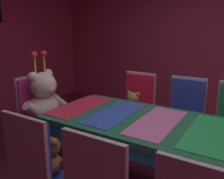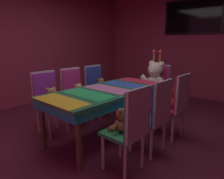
% 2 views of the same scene
% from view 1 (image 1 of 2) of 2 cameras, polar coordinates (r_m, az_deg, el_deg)
% --- Properties ---
extents(wall_right, '(0.12, 6.40, 2.80)m').
position_cam_1_polar(wall_right, '(4.49, 23.63, 11.55)').
color(wall_right, '#99334C').
rests_on(wall_right, ground_plane).
extents(banquet_table, '(0.90, 2.02, 0.75)m').
position_cam_1_polar(banquet_table, '(2.14, 10.66, -9.89)').
color(banquet_table, '#26724C').
rests_on(banquet_table, ground_plane).
extents(chair_left_2, '(0.42, 0.41, 0.98)m').
position_cam_1_polar(chair_left_2, '(1.83, -17.54, -16.76)').
color(chair_left_2, '#2D47B2').
rests_on(chair_left_2, ground_plane).
extents(teddy_left_2, '(0.24, 0.31, 0.29)m').
position_cam_1_polar(teddy_left_2, '(1.92, -14.15, -15.40)').
color(teddy_left_2, brown).
rests_on(teddy_left_2, chair_left_2).
extents(chair_right_1, '(0.42, 0.41, 0.98)m').
position_cam_1_polar(chair_right_1, '(2.91, 17.06, -4.95)').
color(chair_right_1, '#2D47B2').
rests_on(chair_right_1, ground_plane).
extents(chair_right_2, '(0.42, 0.41, 0.98)m').
position_cam_1_polar(chair_right_2, '(3.09, 6.12, -3.21)').
color(chair_right_2, red).
rests_on(chair_right_2, ground_plane).
extents(teddy_right_2, '(0.26, 0.34, 0.32)m').
position_cam_1_polar(teddy_right_2, '(2.97, 4.89, -3.98)').
color(teddy_right_2, '#9E7247').
rests_on(teddy_right_2, chair_right_2).
extents(throne_chair, '(0.41, 0.42, 0.98)m').
position_cam_1_polar(throne_chair, '(3.03, -17.71, -4.20)').
color(throne_chair, '#CC338C').
rests_on(throne_chair, ground_plane).
extents(king_teddy_bear, '(0.64, 0.50, 0.82)m').
position_cam_1_polar(king_teddy_bear, '(2.87, -15.74, -2.43)').
color(king_teddy_bear, silver).
rests_on(king_teddy_bear, throne_chair).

